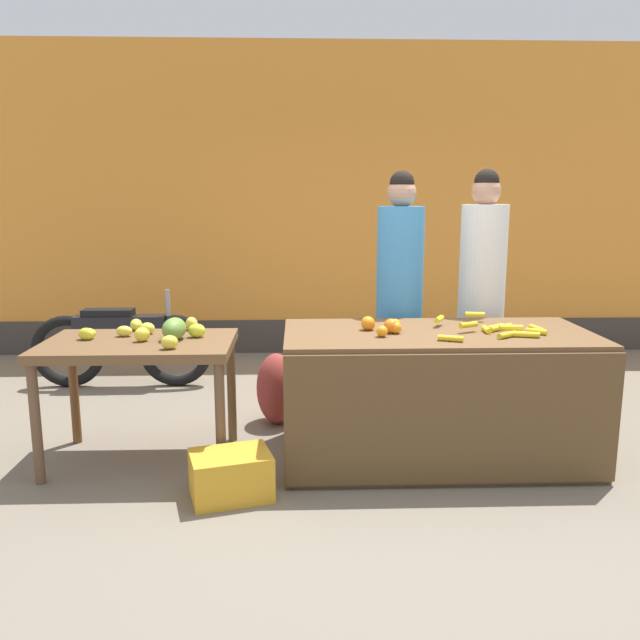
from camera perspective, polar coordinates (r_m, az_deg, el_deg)
ground_plane at (r=4.29m, az=5.36°, el=-12.05°), size 24.00×24.00×0.00m
market_wall_back at (r=6.95m, az=2.39°, el=10.23°), size 8.62×0.23×3.24m
fruit_stall_counter at (r=4.19m, az=10.32°, el=-6.65°), size 1.94×0.95×0.84m
side_table_wooden at (r=4.16m, az=-15.86°, el=-3.08°), size 1.17×0.75×0.79m
banana_bunch_pile at (r=4.14m, az=15.43°, el=-0.72°), size 0.72×0.68×0.07m
orange_pile at (r=4.02m, az=5.64°, el=-0.51°), size 0.25×0.28×0.09m
mango_papaya_pile at (r=4.16m, az=-14.18°, el=-0.88°), size 0.80×0.67×0.14m
vendor_woman_blue_shirt at (r=4.74m, az=7.09°, el=1.95°), size 0.34×0.34×1.86m
vendor_woman_white_shirt at (r=4.90m, az=14.21°, el=2.07°), size 0.34×0.34×1.87m
parked_motorcycle at (r=5.94m, az=-17.34°, el=-1.94°), size 1.60×0.18×0.88m
produce_crate at (r=3.73m, az=-7.97°, el=-13.57°), size 0.51×0.43×0.26m
produce_sack at (r=4.79m, az=-3.88°, el=-6.14°), size 0.39×0.43×0.54m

